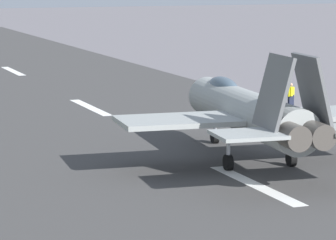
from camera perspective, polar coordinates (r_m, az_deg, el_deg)
name	(u,v)px	position (r m, az deg, el deg)	size (l,w,h in m)	color
ground_plane	(265,190)	(39.07, 6.10, -4.38)	(400.00, 400.00, 0.00)	slate
runway_strip	(265,190)	(39.05, 6.11, -4.37)	(240.00, 26.00, 0.02)	#3D3C3B
fighter_jet	(246,110)	(44.58, 4.91, 0.62)	(17.09, 13.49, 5.71)	#949997
crew_person	(291,95)	(62.64, 7.72, 1.54)	(0.47, 0.61, 1.70)	#1E2338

